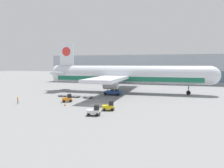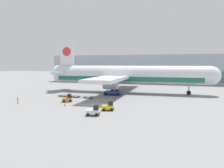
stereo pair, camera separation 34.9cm
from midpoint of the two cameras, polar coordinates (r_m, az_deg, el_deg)
ground_plane at (r=51.79m, az=-4.03°, el=-5.43°), size 400.00×400.00×0.00m
terminal_building at (r=116.19m, az=6.75°, el=3.97°), size 90.00×18.20×14.00m
airplane_main at (r=73.12m, az=3.04°, el=2.32°), size 58.06×48.08×17.00m
scissor_lift_loader at (r=67.54m, az=0.10°, el=-1.09°), size 5.23×3.41×5.58m
baggage_tug_foreground at (r=45.34m, az=-1.05°, el=-5.84°), size 2.77×2.31×2.00m
baggage_tug_mid at (r=41.10m, az=-4.91°, el=-7.03°), size 2.72×2.15×2.00m
baggage_tug_far at (r=56.50m, az=-11.72°, el=-3.73°), size 2.81×2.61×2.00m
baggage_dolly_lead at (r=65.73m, az=-12.78°, el=-2.91°), size 3.73×1.61×0.48m
baggage_dolly_second at (r=63.64m, az=-9.71°, el=-3.13°), size 3.73×1.61×0.48m
baggage_dolly_third at (r=61.76m, az=-6.41°, el=-3.34°), size 3.73×1.61×0.48m
ground_crew_near at (r=57.56m, az=-23.56°, el=-3.74°), size 0.42×0.44×1.75m
traffic_cone_near at (r=51.68m, az=-12.39°, el=-5.19°), size 0.40×0.40×0.68m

